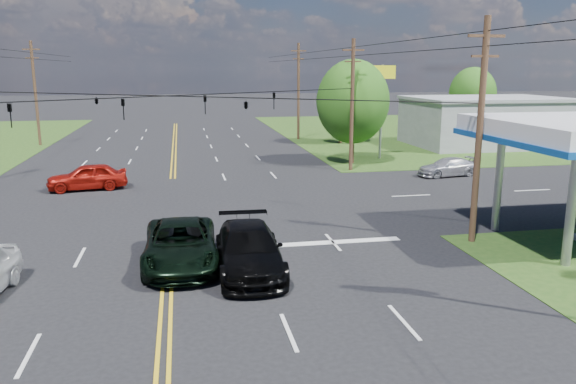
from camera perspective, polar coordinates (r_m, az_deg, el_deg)
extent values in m
plane|color=black|center=(31.47, -11.77, -1.45)|extent=(280.00, 280.00, 0.00)
cube|color=#224516|center=(71.75, 17.92, 5.91)|extent=(46.00, 48.00, 0.03)
cube|color=silver|center=(24.15, -0.02, -5.43)|extent=(10.00, 0.50, 0.02)
cube|color=gray|center=(58.69, 19.33, 6.65)|extent=(14.00, 10.00, 4.40)
cylinder|color=#A5A5AA|center=(23.61, 26.85, -1.37)|extent=(0.36, 0.36, 4.65)
cylinder|color=#A5A5AA|center=(27.62, 20.61, 1.03)|extent=(0.36, 0.36, 4.65)
cylinder|color=#45291D|center=(24.98, 18.87, 5.66)|extent=(0.28, 0.28, 9.50)
cube|color=#45291D|center=(24.87, 19.52, 14.72)|extent=(1.60, 0.12, 0.12)
cube|color=#45291D|center=(24.84, 19.39, 12.89)|extent=(1.20, 0.10, 0.10)
cylinder|color=#45291D|center=(41.53, 6.52, 8.69)|extent=(0.28, 0.28, 9.50)
cube|color=#45291D|center=(41.47, 6.66, 14.14)|extent=(1.60, 0.12, 0.12)
cube|color=#45291D|center=(41.45, 6.63, 13.03)|extent=(1.20, 0.10, 0.10)
cylinder|color=#45291D|center=(60.21, -24.27, 9.06)|extent=(0.28, 0.28, 10.00)
cube|color=#45291D|center=(60.18, -24.64, 13.05)|extent=(1.60, 0.12, 0.12)
cube|color=#45291D|center=(60.17, -24.57, 12.29)|extent=(1.20, 0.10, 0.10)
cylinder|color=#45291D|center=(59.90, 1.07, 10.13)|extent=(0.28, 0.28, 10.00)
cube|color=#45291D|center=(59.88, 1.08, 14.15)|extent=(1.60, 0.12, 0.12)
cube|color=#45291D|center=(59.86, 1.08, 13.38)|extent=(1.20, 0.10, 0.10)
imported|color=black|center=(27.13, -26.37, 6.96)|extent=(0.17, 0.21, 1.05)
imported|color=black|center=(29.34, -16.38, 8.06)|extent=(0.17, 0.21, 1.05)
imported|color=black|center=(32.11, -8.42, 8.76)|extent=(0.17, 0.21, 1.05)
imported|color=black|center=(35.61, -1.43, 9.24)|extent=(0.17, 0.21, 1.05)
imported|color=black|center=(33.64, -18.88, 8.87)|extent=(1.24, 0.26, 0.50)
imported|color=black|center=(28.11, -4.30, 8.92)|extent=(1.24, 0.26, 0.50)
cylinder|color=black|center=(31.15, 12.91, 14.88)|extent=(0.04, 100.00, 0.04)
cylinder|color=black|center=(31.13, 12.85, 13.78)|extent=(0.04, 100.00, 0.04)
cylinder|color=#45291D|center=(44.98, 6.51, 5.00)|extent=(0.36, 0.36, 3.30)
ellipsoid|color=#245115|center=(44.68, 6.61, 9.10)|extent=(5.70, 5.70, 6.60)
cylinder|color=#45291D|center=(57.13, 5.34, 6.37)|extent=(0.36, 0.36, 2.86)
ellipsoid|color=#245115|center=(56.91, 5.40, 9.17)|extent=(4.94, 4.94, 5.72)
cylinder|color=#45291D|center=(69.38, 18.06, 6.98)|extent=(0.36, 0.36, 3.08)
ellipsoid|color=#245115|center=(69.19, 18.23, 9.46)|extent=(5.32, 5.32, 6.16)
imported|color=black|center=(21.96, -10.86, -5.24)|extent=(2.81, 5.97, 1.65)
imported|color=black|center=(20.96, -3.97, -5.84)|extent=(2.55, 5.90, 1.69)
imported|color=#9C130B|center=(37.14, -19.72, 1.48)|extent=(5.01, 2.53, 1.63)
imported|color=silver|center=(41.03, 15.92, 2.45)|extent=(4.58, 2.35, 1.27)
cylinder|color=#A5A5AA|center=(47.40, 9.43, 7.98)|extent=(0.20, 0.20, 7.72)
cube|color=yellow|center=(47.27, 9.57, 11.92)|extent=(2.14, 0.41, 1.06)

